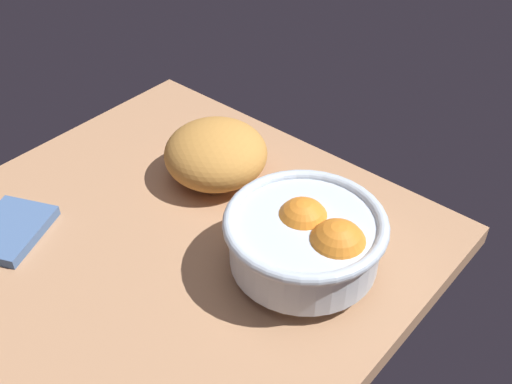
# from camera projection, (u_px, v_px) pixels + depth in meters

# --- Properties ---
(ground_plane) EXTENTS (0.79, 0.66, 0.03)m
(ground_plane) POSITION_uv_depth(u_px,v_px,m) (124.00, 279.00, 0.82)
(ground_plane) COLOR tan
(fruit_bowl) EXTENTS (0.21, 0.21, 0.10)m
(fruit_bowl) POSITION_uv_depth(u_px,v_px,m) (308.00, 238.00, 0.77)
(fruit_bowl) COLOR silver
(fruit_bowl) RESTS_ON ground
(bread_loaf) EXTENTS (0.21, 0.21, 0.09)m
(bread_loaf) POSITION_uv_depth(u_px,v_px,m) (216.00, 154.00, 0.94)
(bread_loaf) COLOR #C6883D
(bread_loaf) RESTS_ON ground
(napkin_folded) EXTENTS (0.14, 0.13, 0.01)m
(napkin_folded) POSITION_uv_depth(u_px,v_px,m) (10.00, 230.00, 0.86)
(napkin_folded) COLOR #486798
(napkin_folded) RESTS_ON ground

